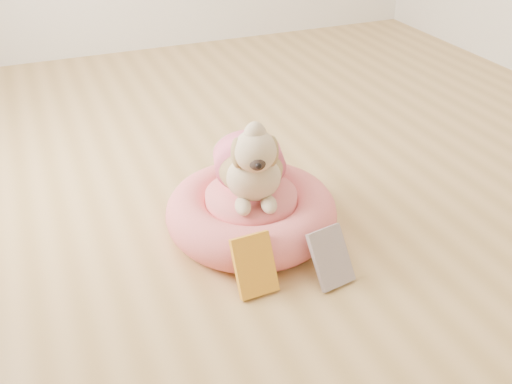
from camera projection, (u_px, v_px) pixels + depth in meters
name	position (u px, v px, depth m)	size (l,w,h in m)	color
floor	(309.00, 180.00, 2.70)	(4.50, 4.50, 0.00)	#AF8649
pet_bed	(251.00, 212.00, 2.31)	(0.69, 0.69, 0.18)	#D55C53
dog	(250.00, 149.00, 2.19)	(0.34, 0.49, 0.36)	brown
book_yellow	(254.00, 265.00, 1.99)	(0.14, 0.03, 0.22)	yellow
book_white	(331.00, 257.00, 2.04)	(0.14, 0.02, 0.21)	white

